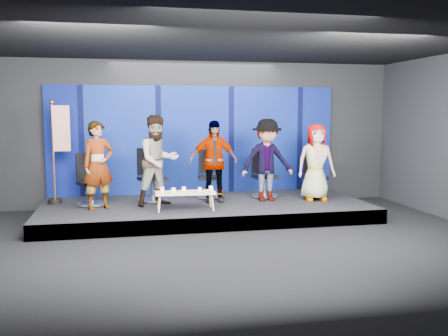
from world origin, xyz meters
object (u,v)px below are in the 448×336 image
Objects in this scene: flag_stand at (59,149)px; chair_e at (315,182)px; chair_c at (209,182)px; chair_a at (91,188)px; panelist_b at (158,161)px; panelist_d at (267,160)px; chair_d at (264,181)px; mug_d at (200,189)px; panelist_a at (98,165)px; panelist_c at (213,161)px; coffee_table at (185,193)px; panelist_e at (316,162)px; mug_a at (162,190)px; mug_e at (211,188)px; mug_b at (173,190)px; mug_c at (184,189)px; chair_b at (152,184)px.

chair_e is at bearing -2.49° from flag_stand.
chair_c is at bearing 1.10° from flag_stand.
chair_a is at bearing -168.02° from chair_c.
panelist_b is 2.41m from panelist_d.
flag_stand reaches higher than chair_d.
chair_c is 12.93× the size of mug_d.
panelist_a is 2.47m from panelist_c.
panelist_d reaches higher than coffee_table.
panelist_c is at bearing 169.26° from panelist_d.
panelist_c is 1.07m from mug_d.
mug_a is (-3.48, -0.46, -0.44)m from panelist_e.
panelist_d reaches higher than mug_e.
panelist_a is 1.69× the size of chair_e.
mug_b reaches higher than mug_a.
chair_c is 1.33m from mug_e.
panelist_a is at bearing 166.64° from panelist_b.
mug_a reaches higher than mug_d.
flag_stand is at bearing 148.89° from mug_b.
chair_d is 2.71m from mug_a.
mug_a is 1.01× the size of mug_e.
panelist_e reaches higher than mug_e.
panelist_a is 1.59× the size of chair_d.
panelist_b is at bearing 129.21° from mug_c.
mug_c is (-3.04, -0.47, -0.44)m from panelist_e.
mug_c is (-0.02, 0.05, 0.08)m from coffee_table.
panelist_b is 1.11× the size of panelist_e.
chair_e is at bearing -13.04° from chair_d.
chair_d is 11.20× the size of mug_e.
mug_b is (0.21, -0.17, 0.00)m from mug_a.
mug_c is 1.12× the size of mug_d.
mug_a is at bearing -159.67° from chair_d.
chair_b is at bearing 174.98° from panelist_e.
panelist_c is at bearing 43.39° from mug_b.
mug_a reaches higher than mug_c.
panelist_b is at bearing 107.89° from mug_b.
chair_b is (1.11, 0.68, -0.51)m from panelist_a.
chair_e reaches higher than mug_d.
coffee_table is 0.29m from mug_b.
chair_d is at bearing 30.47° from coffee_table.
coffee_table is at bearing -26.14° from flag_stand.
chair_c is at bearing 55.53° from mug_b.
flag_stand is (-2.32, 1.40, 0.76)m from mug_b.
chair_d is 1.30m from panelist_e.
chair_c is 0.61× the size of panelist_d.
chair_a is at bearing 167.36° from chair_b.
panelist_e is at bearing -16.06° from chair_c.
panelist_c is 1.42m from chair_d.
mug_c is 2.93m from flag_stand.
chair_e is 10.42× the size of mug_a.
chair_c is at bearing 81.15° from mug_e.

